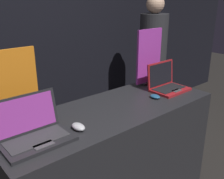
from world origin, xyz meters
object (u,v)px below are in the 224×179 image
laptop_front (33,131)px  promo_stand_front (13,91)px  laptop_back (166,84)px  mouse_back (155,96)px  mouse_front (78,127)px  person_bystander (152,66)px  promo_stand_back (149,58)px

laptop_front → promo_stand_front: bearing=90.0°
laptop_back → mouse_back: size_ratio=3.63×
mouse_front → promo_stand_front: 0.46m
mouse_front → laptop_back: laptop_back is taller
mouse_front → laptop_back: 1.02m
laptop_front → mouse_front: bearing=-14.0°
laptop_front → person_bystander: bearing=22.2°
mouse_back → promo_stand_back: promo_stand_back is taller
promo_stand_front → laptop_back: (1.28, -0.20, -0.18)m
laptop_front → person_bystander: size_ratio=0.22×
mouse_front → promo_stand_back: size_ratio=0.21×
laptop_back → promo_stand_back: promo_stand_back is taller
laptop_back → promo_stand_back: 0.29m
mouse_back → person_bystander: person_bystander is taller
mouse_front → promo_stand_back: bearing=18.1°
mouse_front → mouse_back: 0.78m
mouse_back → promo_stand_back: 0.44m
mouse_front → promo_stand_front: promo_stand_front is taller
laptop_front → mouse_back: (1.04, -0.03, -0.04)m
mouse_front → mouse_back: bearing=2.8°
person_bystander → laptop_front: bearing=-157.8°
mouse_front → person_bystander: person_bystander is taller
mouse_front → laptop_back: bearing=6.2°
promo_stand_front → mouse_back: (1.04, -0.27, -0.22)m
laptop_front → laptop_back: laptop_front is taller
laptop_front → promo_stand_front: 0.30m
mouse_back → person_bystander: 1.24m
laptop_front → mouse_front: 0.28m
mouse_front → mouse_back: size_ratio=1.20×
laptop_front → promo_stand_back: 1.32m
promo_stand_back → person_bystander: person_bystander is taller
promo_stand_front → person_bystander: person_bystander is taller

